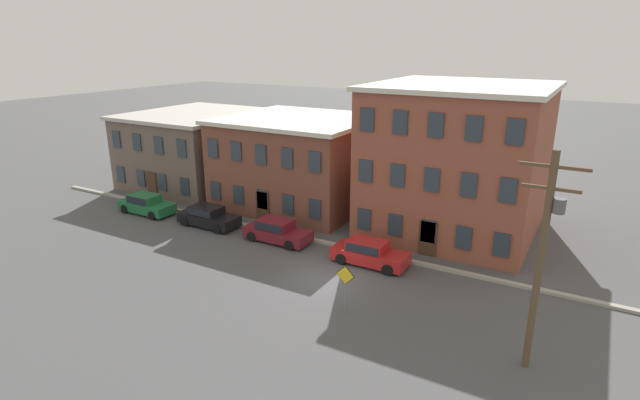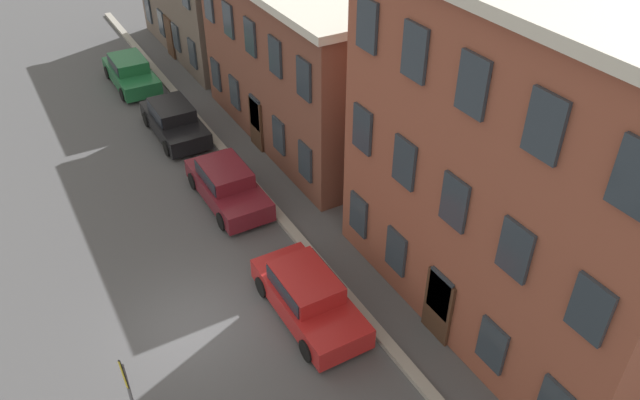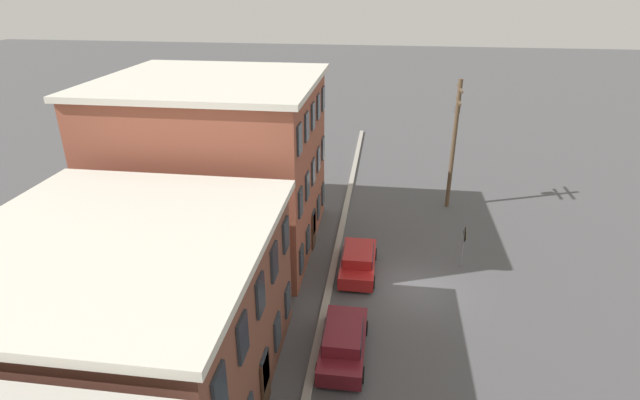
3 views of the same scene
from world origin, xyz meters
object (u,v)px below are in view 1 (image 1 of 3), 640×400
car_black (208,216)px  utility_pole (543,252)px  car_green (146,203)px  car_maroon (277,230)px  caution_sign (345,282)px  car_red (369,252)px

car_black → utility_pole: utility_pole is taller
car_green → car_black: bearing=2.4°
car_maroon → caution_sign: bearing=-36.2°
car_black → utility_pole: (21.81, -5.71, 4.21)m
car_black → caution_sign: size_ratio=1.77×
car_maroon → car_black: bearing=-179.1°
car_red → car_black: bearing=179.5°
car_maroon → car_red: size_ratio=1.00×
caution_sign → car_green: bearing=164.4°
car_black → car_red: bearing=-0.5°
car_black → car_maroon: (5.75, 0.09, 0.00)m
car_maroon → caution_sign: (7.91, -5.79, 0.91)m
car_green → caution_sign: 20.32m
car_maroon → utility_pole: (16.06, -5.80, 4.21)m
caution_sign → utility_pole: size_ratio=0.28×
car_maroon → utility_pole: bearing=-19.8°
car_red → caution_sign: bearing=-77.0°
caution_sign → utility_pole: 8.80m
caution_sign → car_maroon: bearing=143.8°
car_green → utility_pole: size_ratio=0.50×
car_green → car_maroon: same height
utility_pole → caution_sign: bearing=180.0°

